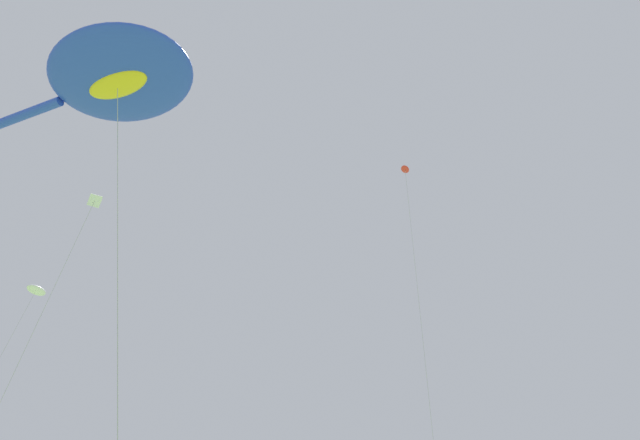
{
  "coord_description": "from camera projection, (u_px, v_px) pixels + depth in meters",
  "views": [
    {
      "loc": [
        -11.75,
        -0.25,
        1.98
      ],
      "look_at": [
        -0.3,
        5.66,
        10.77
      ],
      "focal_mm": 33.13,
      "sensor_mm": 36.0,
      "label": 1
    }
  ],
  "objects": [
    {
      "name": "small_kite_streamer_purple",
      "position": [
        35.0,
        292.0,
        34.18
      ],
      "size": [
        4.38,
        0.94,
        18.13
      ],
      "rotation": [
        0.0,
        0.0,
        0.11
      ],
      "color": "white",
      "rests_on": "ground"
    },
    {
      "name": "small_kite_tiny_distant",
      "position": [
        72.0,
        249.0,
        24.15
      ],
      "size": [
        1.41,
        3.11,
        17.25
      ],
      "rotation": [
        0.0,
        0.0,
        1.06
      ],
      "color": "white",
      "rests_on": "ground"
    },
    {
      "name": "big_show_kite",
      "position": [
        117.0,
        78.0,
        20.3
      ],
      "size": [
        4.53,
        11.08,
        17.99
      ],
      "rotation": [
        0.0,
        0.0,
        -1.5
      ],
      "color": "blue",
      "rests_on": "ground"
    },
    {
      "name": "small_kite_box_yellow",
      "position": [
        407.0,
        183.0,
        36.03
      ],
      "size": [
        2.76,
        0.97,
        25.48
      ],
      "rotation": [
        0.0,
        0.0,
        -0.05
      ],
      "color": "red",
      "rests_on": "ground"
    }
  ]
}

